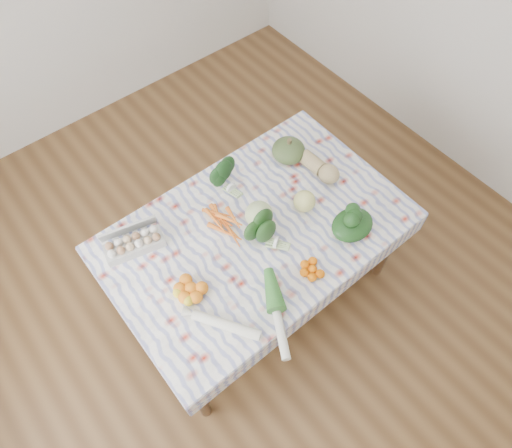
% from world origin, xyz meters
% --- Properties ---
extents(ground, '(4.50, 4.50, 0.00)m').
position_xyz_m(ground, '(0.00, 0.00, 0.00)').
color(ground, brown).
rests_on(ground, ground).
extents(dining_table, '(1.60, 1.00, 0.75)m').
position_xyz_m(dining_table, '(0.00, 0.00, 0.68)').
color(dining_table, brown).
rests_on(dining_table, ground).
extents(tablecloth, '(1.66, 1.06, 0.01)m').
position_xyz_m(tablecloth, '(0.00, 0.00, 0.76)').
color(tablecloth, white).
rests_on(tablecloth, dining_table).
extents(egg_carton, '(0.34, 0.20, 0.08)m').
position_xyz_m(egg_carton, '(-0.58, 0.32, 0.80)').
color(egg_carton, '#B8B8B3').
rests_on(egg_carton, tablecloth).
extents(carrot_bunch, '(0.24, 0.22, 0.04)m').
position_xyz_m(carrot_bunch, '(-0.12, 0.12, 0.78)').
color(carrot_bunch, orange).
rests_on(carrot_bunch, tablecloth).
extents(kale_bunch, '(0.18, 0.16, 0.15)m').
position_xyz_m(kale_bunch, '(0.05, 0.34, 0.84)').
color(kale_bunch, '#163C15').
rests_on(kale_bunch, tablecloth).
extents(kabocha_squash, '(0.22, 0.22, 0.13)m').
position_xyz_m(kabocha_squash, '(0.48, 0.28, 0.83)').
color(kabocha_squash, '#43582C').
rests_on(kabocha_squash, tablecloth).
extents(cabbage, '(0.17, 0.17, 0.15)m').
position_xyz_m(cabbage, '(0.04, 0.03, 0.84)').
color(cabbage, '#B4CA83').
rests_on(cabbage, tablecloth).
extents(butternut_squash, '(0.14, 0.27, 0.12)m').
position_xyz_m(butternut_squash, '(0.55, 0.07, 0.82)').
color(butternut_squash, tan).
rests_on(butternut_squash, tablecloth).
extents(orange_cluster, '(0.28, 0.28, 0.07)m').
position_xyz_m(orange_cluster, '(-0.49, -0.08, 0.80)').
color(orange_cluster, orange).
rests_on(orange_cluster, tablecloth).
extents(broccoli, '(0.23, 0.23, 0.12)m').
position_xyz_m(broccoli, '(-0.01, -0.10, 0.82)').
color(broccoli, '#1E4418').
rests_on(broccoli, tablecloth).
extents(mandarin_cluster, '(0.20, 0.20, 0.05)m').
position_xyz_m(mandarin_cluster, '(0.07, -0.38, 0.79)').
color(mandarin_cluster, orange).
rests_on(mandarin_cluster, tablecloth).
extents(grapefruit, '(0.16, 0.16, 0.12)m').
position_xyz_m(grapefruit, '(0.30, -0.06, 0.82)').
color(grapefruit, '#E0DE79').
rests_on(grapefruit, tablecloth).
extents(spinach_bag, '(0.28, 0.25, 0.11)m').
position_xyz_m(spinach_bag, '(0.40, -0.33, 0.82)').
color(spinach_bag, '#133312').
rests_on(spinach_bag, tablecloth).
extents(daikon, '(0.24, 0.34, 0.05)m').
position_xyz_m(daikon, '(-0.46, -0.34, 0.79)').
color(daikon, white).
rests_on(daikon, tablecloth).
extents(leek, '(0.26, 0.41, 0.05)m').
position_xyz_m(leek, '(-0.24, -0.46, 0.79)').
color(leek, silver).
rests_on(leek, tablecloth).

